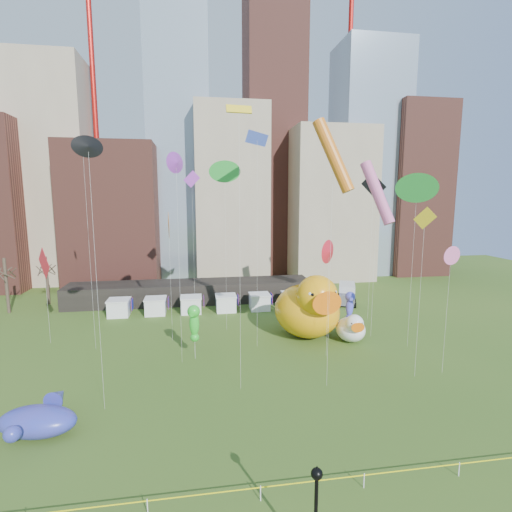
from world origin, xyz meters
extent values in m
plane|color=#365A1C|center=(0.00, 0.00, 0.00)|extent=(160.00, 160.00, 0.00)
cube|color=gray|center=(-30.00, 62.00, 21.00)|extent=(14.00, 12.00, 42.00)
cube|color=brown|center=(-18.00, 56.00, 13.00)|extent=(16.00, 14.00, 26.00)
cube|color=#8C9EB2|center=(-6.00, 64.00, 27.50)|extent=(12.00, 12.00, 55.00)
cube|color=gray|center=(4.00, 60.00, 17.00)|extent=(14.00, 14.00, 34.00)
cube|color=brown|center=(14.00, 66.00, 34.00)|extent=(12.00, 12.00, 68.00)
cube|color=gray|center=(24.00, 58.00, 15.00)|extent=(16.00, 14.00, 30.00)
cube|color=#8C9EB2|center=(34.00, 62.00, 24.00)|extent=(14.00, 12.00, 48.00)
cube|color=brown|center=(44.00, 60.00, 18.00)|extent=(12.00, 12.00, 36.00)
cylinder|color=red|center=(-22.00, 64.00, 38.00)|extent=(1.00, 1.00, 76.00)
cylinder|color=red|center=(30.00, 64.00, 38.00)|extent=(1.00, 1.00, 76.00)
cube|color=black|center=(-4.00, 42.00, 1.60)|extent=(38.00, 6.00, 3.20)
cube|color=white|center=(-14.00, 36.00, 1.10)|extent=(2.80, 2.80, 2.20)
cube|color=red|center=(-12.20, 36.00, 1.60)|extent=(0.08, 1.40, 1.60)
cube|color=white|center=(-9.00, 36.00, 1.10)|extent=(2.80, 2.80, 2.20)
cube|color=red|center=(-7.20, 36.00, 1.60)|extent=(0.08, 1.40, 1.60)
cube|color=white|center=(-4.00, 36.00, 1.10)|extent=(2.80, 2.80, 2.20)
cube|color=red|center=(-2.20, 36.00, 1.60)|extent=(0.08, 1.40, 1.60)
cube|color=white|center=(1.00, 36.00, 1.10)|extent=(2.80, 2.80, 2.20)
cube|color=red|center=(2.80, 36.00, 1.60)|extent=(0.08, 1.40, 1.60)
cube|color=white|center=(6.00, 36.00, 1.10)|extent=(2.80, 2.80, 2.20)
cube|color=red|center=(7.80, 36.00, 1.60)|extent=(0.08, 1.40, 1.60)
cube|color=white|center=(11.00, 36.00, 1.10)|extent=(2.80, 2.80, 2.20)
cube|color=red|center=(12.80, 36.00, 1.60)|extent=(0.08, 1.40, 1.60)
cube|color=white|center=(16.00, 36.00, 1.10)|extent=(2.80, 2.80, 2.20)
cube|color=red|center=(17.80, 36.00, 1.60)|extent=(0.08, 1.40, 1.60)
cylinder|color=#382B21|center=(-30.00, 40.00, 4.00)|extent=(0.44, 0.44, 8.00)
cylinder|color=#382B21|center=(-26.00, 44.00, 3.75)|extent=(0.44, 0.44, 7.50)
cylinder|color=white|center=(-6.00, 0.00, 0.45)|extent=(0.06, 0.06, 0.90)
cylinder|color=white|center=(0.00, 0.00, 0.45)|extent=(0.06, 0.06, 0.90)
cylinder|color=white|center=(6.00, 0.00, 0.45)|extent=(0.06, 0.06, 0.90)
cylinder|color=white|center=(12.00, 0.00, 0.45)|extent=(0.06, 0.06, 0.90)
cube|color=#F4EA0C|center=(0.00, 0.00, 0.80)|extent=(50.00, 0.02, 0.07)
ellipsoid|color=#F5A00C|center=(9.75, 24.35, 3.10)|extent=(8.49, 9.64, 6.21)
ellipsoid|color=#F5A00C|center=(9.35, 27.76, 2.94)|extent=(2.23, 1.83, 2.51)
sphere|color=#F5A00C|center=(10.07, 21.59, 5.60)|extent=(5.18, 5.18, 4.67)
cone|color=orange|center=(10.31, 19.62, 5.44)|extent=(2.79, 2.39, 2.57)
sphere|color=white|center=(8.95, 20.17, 6.22)|extent=(0.84, 0.84, 0.84)
sphere|color=white|center=(11.50, 20.47, 6.22)|extent=(0.84, 0.84, 0.84)
sphere|color=black|center=(9.00, 19.78, 6.22)|extent=(0.42, 0.42, 0.42)
sphere|color=black|center=(11.55, 20.08, 6.22)|extent=(0.42, 0.42, 0.42)
ellipsoid|color=white|center=(14.30, 21.87, 1.37)|extent=(3.59, 4.13, 2.74)
ellipsoid|color=white|center=(14.41, 23.38, 1.30)|extent=(0.96, 0.77, 1.11)
sphere|color=white|center=(14.21, 20.64, 2.47)|extent=(2.21, 2.21, 2.06)
cone|color=orange|center=(14.15, 19.77, 2.40)|extent=(1.20, 1.01, 1.13)
sphere|color=white|center=(13.61, 20.12, 2.75)|extent=(0.37, 0.37, 0.37)
sphere|color=white|center=(14.74, 20.04, 2.75)|extent=(0.37, 0.37, 0.37)
sphere|color=black|center=(13.59, 19.95, 2.75)|extent=(0.19, 0.19, 0.19)
sphere|color=black|center=(14.72, 19.86, 2.75)|extent=(0.19, 0.19, 0.19)
cylinder|color=silver|center=(-3.50, 19.63, 1.86)|extent=(0.03, 0.03, 3.73)
ellipsoid|color=green|center=(-3.50, 19.63, 3.73)|extent=(1.15, 1.01, 2.54)
sphere|color=green|center=(-3.50, 19.48, 5.09)|extent=(1.54, 1.54, 1.30)
cone|color=green|center=(-3.50, 18.90, 5.02)|extent=(0.62, 0.89, 0.45)
sphere|color=green|center=(-3.50, 19.68, 2.27)|extent=(0.91, 0.91, 0.91)
cylinder|color=silver|center=(14.89, 23.75, 1.76)|extent=(0.03, 0.03, 3.52)
ellipsoid|color=#464AD3|center=(14.89, 23.75, 3.52)|extent=(1.07, 0.95, 2.35)
sphere|color=#464AD3|center=(14.89, 23.60, 4.78)|extent=(1.44, 1.44, 1.20)
cone|color=#464AD3|center=(14.89, 23.06, 4.72)|extent=(0.58, 0.83, 0.42)
sphere|color=#464AD3|center=(14.89, 23.80, 2.17)|extent=(0.84, 0.84, 0.84)
ellipsoid|color=#413A9E|center=(-14.34, 8.23, 1.04)|extent=(5.78, 3.71, 2.08)
cone|color=#413A9E|center=(-13.89, 11.10, 1.35)|extent=(1.69, 1.87, 1.45)
sphere|color=#413A9E|center=(-14.76, 5.57, 1.87)|extent=(1.04, 1.04, 1.04)
sphere|color=black|center=(1.75, -4.16, 4.64)|extent=(0.52, 0.52, 0.52)
cone|color=black|center=(1.75, -4.16, 4.93)|extent=(0.19, 0.19, 0.23)
cube|color=silver|center=(20.62, 38.49, 1.56)|extent=(4.11, 5.58, 2.52)
cube|color=#595960|center=(19.42, 35.49, 1.06)|extent=(2.83, 2.54, 1.61)
cylinder|color=black|center=(18.78, 37.27, 0.45)|extent=(0.57, 0.94, 0.91)
cylinder|color=black|center=(21.12, 36.34, 0.45)|extent=(0.57, 0.94, 0.91)
cylinder|color=black|center=(20.04, 40.45, 0.45)|extent=(0.57, 0.94, 0.91)
cylinder|color=black|center=(22.39, 39.52, 0.45)|extent=(0.57, 0.94, 0.91)
cylinder|color=silver|center=(10.06, 18.06, 5.53)|extent=(0.02, 0.02, 11.07)
cone|color=red|center=(10.06, 18.06, 11.07)|extent=(1.73, 2.05, 2.39)
cylinder|color=silver|center=(19.67, 12.68, 5.64)|extent=(0.02, 0.02, 11.27)
cone|color=pink|center=(19.67, 12.68, 11.27)|extent=(1.66, 0.88, 1.72)
cylinder|color=silver|center=(19.86, 29.15, 9.01)|extent=(0.02, 0.02, 18.02)
cube|color=black|center=(19.86, 29.15, 18.02)|extent=(2.44, 2.37, 3.37)
cylinder|color=silver|center=(0.45, 27.99, 9.75)|extent=(0.02, 0.02, 19.50)
cone|color=green|center=(0.45, 27.99, 19.50)|extent=(2.54, 1.12, 2.57)
cylinder|color=silver|center=(16.68, 12.41, 7.34)|extent=(0.02, 0.02, 14.68)
cube|color=yellow|center=(16.68, 12.41, 14.68)|extent=(1.28, 1.56, 1.99)
cylinder|color=silver|center=(-14.33, 24.09, 10.82)|extent=(0.02, 0.02, 21.65)
cube|color=blue|center=(-14.33, 24.09, 21.65)|extent=(0.95, 1.75, 0.56)
cylinder|color=silver|center=(7.98, 11.97, 9.90)|extent=(0.02, 0.02, 19.79)
cylinder|color=orange|center=(7.98, 11.97, 19.79)|extent=(3.59, 2.75, 6.09)
cylinder|color=silver|center=(-3.44, 29.00, 9.33)|extent=(0.02, 0.02, 18.66)
cube|color=purple|center=(-3.44, 29.00, 18.66)|extent=(2.00, 0.61, 2.08)
cylinder|color=silver|center=(-19.81, 26.54, 4.63)|extent=(0.02, 0.02, 9.26)
cube|color=red|center=(-19.81, 26.54, 9.26)|extent=(2.13, 2.86, 3.53)
cylinder|color=silver|center=(17.31, 22.85, 8.50)|extent=(0.02, 0.02, 17.00)
cylinder|color=pink|center=(17.31, 22.85, 17.00)|extent=(3.80, 4.07, 7.35)
cylinder|color=silver|center=(-10.55, 11.03, 10.02)|extent=(0.02, 0.02, 20.03)
cone|color=black|center=(-10.55, 11.03, 20.03)|extent=(1.34, 1.12, 1.55)
cylinder|color=silver|center=(19.93, 19.23, 8.73)|extent=(0.02, 0.02, 17.46)
cone|color=green|center=(19.93, 19.23, 17.46)|extent=(2.15, 2.68, 3.07)
cylinder|color=silver|center=(0.41, 12.64, 11.64)|extent=(0.02, 0.02, 23.28)
cube|color=yellow|center=(0.41, 12.64, 23.28)|extent=(2.07, 0.55, 0.64)
cylinder|color=silver|center=(3.35, 21.88, 11.24)|extent=(0.02, 0.02, 22.47)
cube|color=blue|center=(3.35, 21.88, 22.47)|extent=(2.92, 3.47, 1.22)
cylinder|color=silver|center=(-6.09, 25.20, 6.71)|extent=(0.02, 0.02, 13.42)
cube|color=orange|center=(-6.09, 25.20, 13.42)|extent=(0.31, 2.84, 2.85)
cylinder|color=silver|center=(-4.81, 18.97, 9.84)|extent=(0.02, 0.02, 19.68)
cone|color=purple|center=(-4.81, 18.97, 19.68)|extent=(1.16, 1.87, 1.99)
camera|label=1|loc=(-3.20, -18.56, 16.45)|focal=27.00mm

